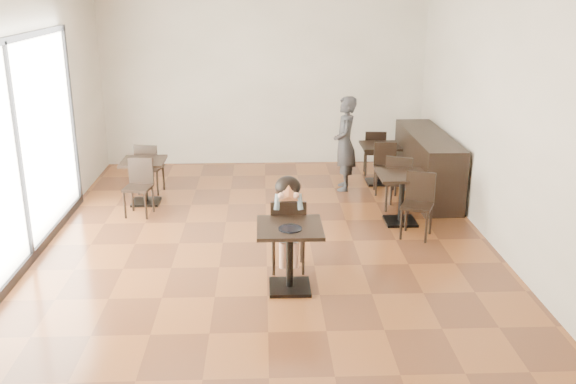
{
  "coord_description": "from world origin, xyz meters",
  "views": [
    {
      "loc": [
        -0.02,
        -8.0,
        3.33
      ],
      "look_at": [
        0.26,
        -0.89,
        1.0
      ],
      "focal_mm": 40.0,
      "sensor_mm": 36.0,
      "label": 1
    }
  ],
  "objects_px": {
    "child": "(288,224)",
    "chair_mid_b": "(417,206)",
    "chair_mid_a": "(400,182)",
    "child_chair": "(288,233)",
    "cafe_table_mid": "(401,199)",
    "cafe_table_left": "(145,182)",
    "chair_left_a": "(150,168)",
    "child_table": "(290,258)",
    "chair_back_a": "(374,152)",
    "cafe_table_back": "(379,164)",
    "chair_back_b": "(386,169)",
    "adult_patron": "(345,144)",
    "chair_left_b": "(138,188)"
  },
  "relations": [
    {
      "from": "child",
      "to": "chair_mid_b",
      "type": "distance_m",
      "value": 2.04
    },
    {
      "from": "chair_mid_a",
      "to": "chair_mid_b",
      "type": "distance_m",
      "value": 1.1
    },
    {
      "from": "child_chair",
      "to": "cafe_table_mid",
      "type": "bearing_deg",
      "value": -138.34
    },
    {
      "from": "cafe_table_left",
      "to": "chair_left_a",
      "type": "relative_size",
      "value": 0.83
    },
    {
      "from": "child_table",
      "to": "chair_mid_a",
      "type": "relative_size",
      "value": 0.87
    },
    {
      "from": "chair_mid_a",
      "to": "chair_back_a",
      "type": "bearing_deg",
      "value": -64.42
    },
    {
      "from": "cafe_table_left",
      "to": "cafe_table_back",
      "type": "height_order",
      "value": "cafe_table_left"
    },
    {
      "from": "child",
      "to": "chair_mid_a",
      "type": "height_order",
      "value": "child"
    },
    {
      "from": "chair_back_b",
      "to": "adult_patron",
      "type": "bearing_deg",
      "value": 163.99
    },
    {
      "from": "child",
      "to": "adult_patron",
      "type": "relative_size",
      "value": 0.74
    },
    {
      "from": "cafe_table_back",
      "to": "chair_left_b",
      "type": "height_order",
      "value": "chair_left_b"
    },
    {
      "from": "cafe_table_back",
      "to": "chair_left_a",
      "type": "bearing_deg",
      "value": -174.68
    },
    {
      "from": "cafe_table_mid",
      "to": "chair_left_a",
      "type": "distance_m",
      "value": 4.15
    },
    {
      "from": "child",
      "to": "adult_patron",
      "type": "xyz_separation_m",
      "value": [
        1.07,
        3.14,
        0.2
      ]
    },
    {
      "from": "chair_mid_a",
      "to": "chair_left_b",
      "type": "xyz_separation_m",
      "value": [
        -3.94,
        -0.08,
        -0.02
      ]
    },
    {
      "from": "chair_left_a",
      "to": "chair_left_b",
      "type": "relative_size",
      "value": 1.0
    },
    {
      "from": "cafe_table_mid",
      "to": "cafe_table_left",
      "type": "bearing_deg",
      "value": 165.19
    },
    {
      "from": "chair_back_a",
      "to": "child_chair",
      "type": "bearing_deg",
      "value": 71.71
    },
    {
      "from": "cafe_table_back",
      "to": "chair_back_a",
      "type": "distance_m",
      "value": 0.55
    },
    {
      "from": "chair_left_a",
      "to": "chair_back_b",
      "type": "relative_size",
      "value": 1.02
    },
    {
      "from": "cafe_table_mid",
      "to": "chair_left_b",
      "type": "distance_m",
      "value": 3.88
    },
    {
      "from": "cafe_table_left",
      "to": "child_table",
      "type": "bearing_deg",
      "value": -55.06
    },
    {
      "from": "chair_left_a",
      "to": "chair_back_b",
      "type": "bearing_deg",
      "value": -173.18
    },
    {
      "from": "chair_back_a",
      "to": "chair_back_b",
      "type": "xyz_separation_m",
      "value": [
        0.0,
        -1.1,
        0.0
      ]
    },
    {
      "from": "chair_mid_b",
      "to": "cafe_table_back",
      "type": "bearing_deg",
      "value": 115.1
    },
    {
      "from": "child_table",
      "to": "chair_left_b",
      "type": "relative_size",
      "value": 0.91
    },
    {
      "from": "child",
      "to": "chair_back_b",
      "type": "distance_m",
      "value": 3.36
    },
    {
      "from": "chair_mid_a",
      "to": "chair_left_b",
      "type": "height_order",
      "value": "chair_mid_a"
    },
    {
      "from": "child",
      "to": "chair_mid_a",
      "type": "relative_size",
      "value": 1.32
    },
    {
      "from": "child_chair",
      "to": "cafe_table_back",
      "type": "bearing_deg",
      "value": -116.57
    },
    {
      "from": "adult_patron",
      "to": "cafe_table_left",
      "type": "bearing_deg",
      "value": -74.23
    },
    {
      "from": "child",
      "to": "child_chair",
      "type": "bearing_deg",
      "value": 0.0
    },
    {
      "from": "chair_back_b",
      "to": "cafe_table_left",
      "type": "bearing_deg",
      "value": -169.65
    },
    {
      "from": "child_table",
      "to": "chair_back_a",
      "type": "relative_size",
      "value": 0.93
    },
    {
      "from": "chair_mid_b",
      "to": "chair_back_a",
      "type": "height_order",
      "value": "chair_mid_b"
    },
    {
      "from": "chair_mid_b",
      "to": "cafe_table_mid",
      "type": "bearing_deg",
      "value": 123.19
    },
    {
      "from": "chair_back_a",
      "to": "child_table",
      "type": "bearing_deg",
      "value": 74.28
    },
    {
      "from": "cafe_table_left",
      "to": "child",
      "type": "bearing_deg",
      "value": -49.61
    },
    {
      "from": "child_table",
      "to": "chair_left_b",
      "type": "distance_m",
      "value": 3.32
    },
    {
      "from": "chair_mid_a",
      "to": "cafe_table_mid",
      "type": "bearing_deg",
      "value": 103.64
    },
    {
      "from": "chair_back_b",
      "to": "chair_left_a",
      "type": "bearing_deg",
      "value": -177.78
    },
    {
      "from": "child_table",
      "to": "chair_mid_b",
      "type": "distance_m",
      "value": 2.34
    },
    {
      "from": "child_chair",
      "to": "adult_patron",
      "type": "height_order",
      "value": "adult_patron"
    },
    {
      "from": "adult_patron",
      "to": "chair_mid_a",
      "type": "distance_m",
      "value": 1.34
    },
    {
      "from": "child_chair",
      "to": "chair_mid_b",
      "type": "height_order",
      "value": "child_chair"
    },
    {
      "from": "chair_left_b",
      "to": "child_table",
      "type": "bearing_deg",
      "value": -39.98
    },
    {
      "from": "adult_patron",
      "to": "chair_back_a",
      "type": "relative_size",
      "value": 1.9
    },
    {
      "from": "chair_mid_a",
      "to": "chair_back_b",
      "type": "distance_m",
      "value": 0.83
    },
    {
      "from": "cafe_table_mid",
      "to": "chair_back_b",
      "type": "bearing_deg",
      "value": 89.09
    },
    {
      "from": "cafe_table_mid",
      "to": "chair_left_a",
      "type": "xyz_separation_m",
      "value": [
        -3.85,
        1.57,
        0.06
      ]
    }
  ]
}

